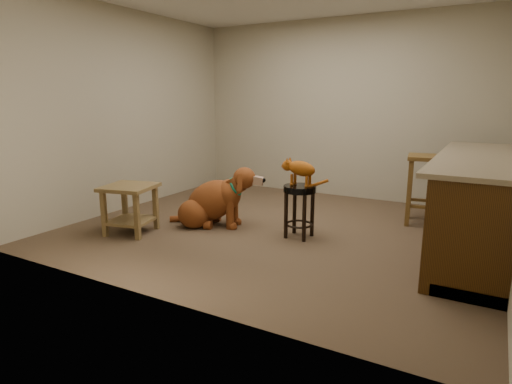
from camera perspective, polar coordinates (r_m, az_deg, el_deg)
The scene contains 8 objects.
floor at distance 4.92m, azimuth 3.21°, elevation -4.97°, with size 4.50×4.00×0.01m, color brown.
room_shell at distance 4.69m, azimuth 3.47°, elevation 14.94°, with size 4.54×4.04×2.62m.
cabinet_run at distance 4.64m, azimuth 27.18°, elevation -1.82°, with size 0.70×2.56×0.94m.
padded_stool at distance 4.56m, azimuth 5.82°, elevation -1.17°, with size 0.35×0.35×0.57m.
wood_stool at distance 5.40m, azimuth 21.68°, elevation 0.43°, with size 0.50×0.50×0.82m.
side_table at distance 4.90m, azimuth -16.45°, elevation -1.24°, with size 0.62×0.62×0.54m.
golden_retriever at distance 5.02m, azimuth -5.76°, elevation -1.32°, with size 1.16×0.68×0.75m.
tabby_kitten at distance 4.50m, azimuth 5.79°, elevation 3.05°, with size 0.52×0.18×0.32m.
Camera 1 is at (2.05, -4.22, 1.48)m, focal length 30.00 mm.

